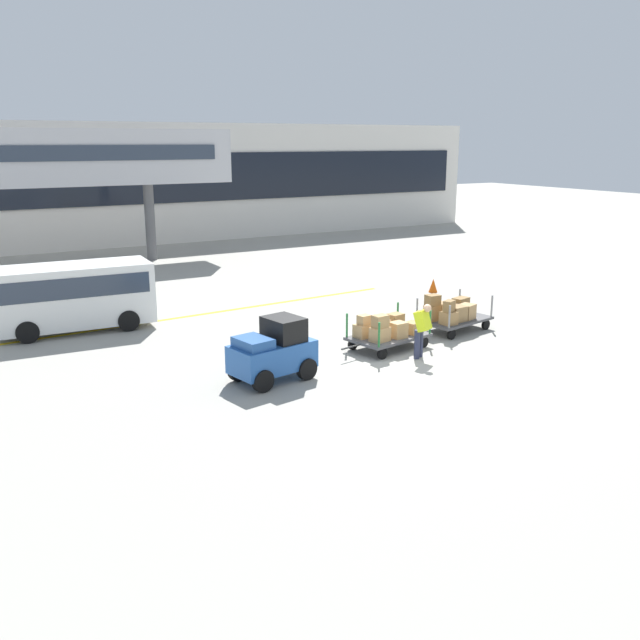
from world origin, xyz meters
TOP-DOWN VIEW (x-y plane):
  - ground_plane at (0.00, 0.00)m, footprint 120.00×120.00m
  - apron_lead_line at (-2.62, 7.98)m, footprint 14.71×1.29m
  - terminal_building at (0.00, 25.98)m, footprint 46.00×2.51m
  - baggage_tug at (-3.72, 0.63)m, footprint 2.27×1.56m
  - baggage_cart_lead at (0.29, 1.40)m, footprint 3.08×1.81m
  - baggage_cart_middle at (3.21, 1.98)m, footprint 3.08×1.81m
  - baggage_handler at (0.62, 0.21)m, footprint 0.54×0.55m
  - shuttle_van at (-7.12, 8.03)m, footprint 4.89×2.16m
  - safety_cone_near at (6.36, 6.77)m, footprint 0.36×0.36m

SIDE VIEW (x-z plane):
  - ground_plane at x=0.00m, z-range 0.00..0.00m
  - apron_lead_line at x=-2.62m, z-range 0.00..0.01m
  - safety_cone_near at x=6.36m, z-range 0.00..0.55m
  - baggage_cart_lead at x=0.29m, z-range -0.04..1.12m
  - baggage_cart_middle at x=3.21m, z-range -0.04..1.18m
  - baggage_tug at x=-3.72m, z-range -0.04..1.54m
  - baggage_handler at x=0.62m, z-range 0.08..1.65m
  - shuttle_van at x=-7.12m, z-range 0.19..2.28m
  - terminal_building at x=0.00m, z-range 0.01..6.87m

